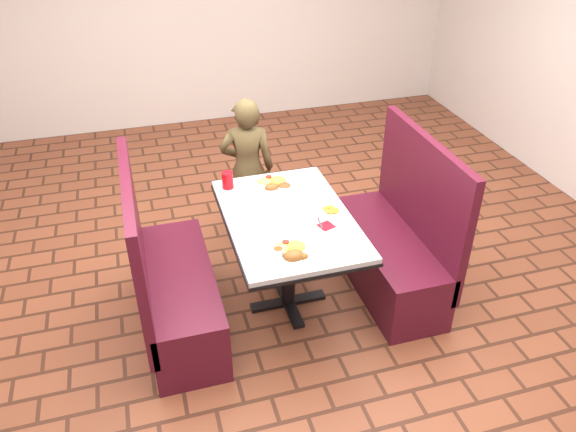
{
  "coord_description": "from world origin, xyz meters",
  "views": [
    {
      "loc": [
        -0.87,
        -2.95,
        2.73
      ],
      "look_at": [
        0.0,
        0.0,
        0.75
      ],
      "focal_mm": 35.0,
      "sensor_mm": 36.0,
      "label": 1
    }
  ],
  "objects_px": {
    "near_dinner_plate": "(292,250)",
    "diner_person": "(248,169)",
    "far_dinner_plate": "(274,182)",
    "booth_bench_left": "(172,288)",
    "dining_table": "(288,228)",
    "red_tumbler": "(228,180)",
    "plantain_plate": "(331,210)",
    "booth_bench_right": "(393,248)"
  },
  "relations": [
    {
      "from": "diner_person",
      "to": "red_tumbler",
      "type": "bearing_deg",
      "value": 75.24
    },
    {
      "from": "dining_table",
      "to": "red_tumbler",
      "type": "xyz_separation_m",
      "value": [
        -0.3,
        0.48,
        0.16
      ]
    },
    {
      "from": "diner_person",
      "to": "near_dinner_plate",
      "type": "relative_size",
      "value": 4.17
    },
    {
      "from": "booth_bench_right",
      "to": "red_tumbler",
      "type": "distance_m",
      "value": 1.29
    },
    {
      "from": "far_dinner_plate",
      "to": "booth_bench_left",
      "type": "bearing_deg",
      "value": -153.38
    },
    {
      "from": "dining_table",
      "to": "booth_bench_right",
      "type": "bearing_deg",
      "value": 0.0
    },
    {
      "from": "far_dinner_plate",
      "to": "red_tumbler",
      "type": "distance_m",
      "value": 0.33
    },
    {
      "from": "dining_table",
      "to": "booth_bench_left",
      "type": "xyz_separation_m",
      "value": [
        -0.8,
        0.0,
        -0.32
      ]
    },
    {
      "from": "booth_bench_right",
      "to": "booth_bench_left",
      "type": "bearing_deg",
      "value": 180.0
    },
    {
      "from": "dining_table",
      "to": "diner_person",
      "type": "bearing_deg",
      "value": 92.86
    },
    {
      "from": "booth_bench_left",
      "to": "diner_person",
      "type": "distance_m",
      "value": 1.27
    },
    {
      "from": "far_dinner_plate",
      "to": "booth_bench_right",
      "type": "bearing_deg",
      "value": -27.69
    },
    {
      "from": "booth_bench_left",
      "to": "red_tumbler",
      "type": "xyz_separation_m",
      "value": [
        0.5,
        0.48,
        0.48
      ]
    },
    {
      "from": "plantain_plate",
      "to": "near_dinner_plate",
      "type": "bearing_deg",
      "value": -135.5
    },
    {
      "from": "booth_bench_left",
      "to": "red_tumbler",
      "type": "relative_size",
      "value": 9.99
    },
    {
      "from": "dining_table",
      "to": "far_dinner_plate",
      "type": "xyz_separation_m",
      "value": [
        0.02,
        0.41,
        0.12
      ]
    },
    {
      "from": "dining_table",
      "to": "booth_bench_left",
      "type": "height_order",
      "value": "booth_bench_left"
    },
    {
      "from": "near_dinner_plate",
      "to": "diner_person",
      "type": "bearing_deg",
      "value": 88.15
    },
    {
      "from": "near_dinner_plate",
      "to": "red_tumbler",
      "type": "bearing_deg",
      "value": 103.28
    },
    {
      "from": "near_dinner_plate",
      "to": "plantain_plate",
      "type": "distance_m",
      "value": 0.53
    },
    {
      "from": "dining_table",
      "to": "plantain_plate",
      "type": "xyz_separation_m",
      "value": [
        0.29,
        -0.03,
        0.11
      ]
    },
    {
      "from": "near_dinner_plate",
      "to": "red_tumbler",
      "type": "height_order",
      "value": "red_tumbler"
    },
    {
      "from": "near_dinner_plate",
      "to": "far_dinner_plate",
      "type": "height_order",
      "value": "near_dinner_plate"
    },
    {
      "from": "booth_bench_left",
      "to": "red_tumbler",
      "type": "bearing_deg",
      "value": 43.9
    },
    {
      "from": "dining_table",
      "to": "far_dinner_plate",
      "type": "height_order",
      "value": "far_dinner_plate"
    },
    {
      "from": "booth_bench_left",
      "to": "far_dinner_plate",
      "type": "relative_size",
      "value": 3.99
    },
    {
      "from": "dining_table",
      "to": "booth_bench_left",
      "type": "relative_size",
      "value": 1.01
    },
    {
      "from": "booth_bench_right",
      "to": "red_tumbler",
      "type": "xyz_separation_m",
      "value": [
        -1.1,
        0.48,
        0.48
      ]
    },
    {
      "from": "red_tumbler",
      "to": "diner_person",
      "type": "bearing_deg",
      "value": 63.97
    },
    {
      "from": "far_dinner_plate",
      "to": "dining_table",
      "type": "bearing_deg",
      "value": -92.58
    },
    {
      "from": "booth_bench_left",
      "to": "booth_bench_right",
      "type": "bearing_deg",
      "value": 0.0
    },
    {
      "from": "booth_bench_left",
      "to": "near_dinner_plate",
      "type": "relative_size",
      "value": 4.18
    },
    {
      "from": "plantain_plate",
      "to": "red_tumbler",
      "type": "distance_m",
      "value": 0.78
    },
    {
      "from": "far_dinner_plate",
      "to": "red_tumbler",
      "type": "xyz_separation_m",
      "value": [
        -0.32,
        0.07,
        0.03
      ]
    },
    {
      "from": "dining_table",
      "to": "near_dinner_plate",
      "type": "height_order",
      "value": "near_dinner_plate"
    },
    {
      "from": "booth_bench_right",
      "to": "plantain_plate",
      "type": "distance_m",
      "value": 0.67
    },
    {
      "from": "booth_bench_left",
      "to": "plantain_plate",
      "type": "xyz_separation_m",
      "value": [
        1.08,
        -0.03,
        0.43
      ]
    },
    {
      "from": "booth_bench_right",
      "to": "diner_person",
      "type": "height_order",
      "value": "diner_person"
    },
    {
      "from": "diner_person",
      "to": "far_dinner_plate",
      "type": "distance_m",
      "value": 0.62
    },
    {
      "from": "booth_bench_left",
      "to": "plantain_plate",
      "type": "height_order",
      "value": "booth_bench_left"
    },
    {
      "from": "plantain_plate",
      "to": "diner_person",
      "type": "bearing_deg",
      "value": 108.12
    },
    {
      "from": "red_tumbler",
      "to": "plantain_plate",
      "type": "bearing_deg",
      "value": -40.76
    }
  ]
}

